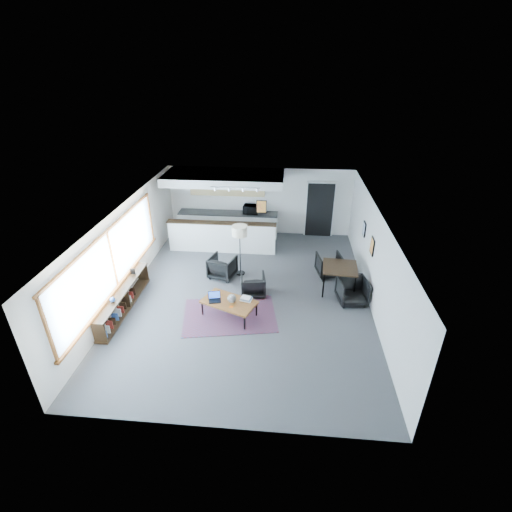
# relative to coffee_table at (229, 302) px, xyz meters

# --- Properties ---
(room) EXTENTS (7.02, 9.02, 2.62)m
(room) POSITION_rel_coffee_table_xyz_m (0.36, 1.04, 0.87)
(room) COLOR #49494B
(room) RESTS_ON ground
(window) EXTENTS (0.10, 5.95, 1.66)m
(window) POSITION_rel_coffee_table_xyz_m (-3.10, 0.14, 1.03)
(window) COLOR #8CBFFF
(window) RESTS_ON room
(console) EXTENTS (0.35, 3.00, 0.80)m
(console) POSITION_rel_coffee_table_xyz_m (-2.94, -0.01, -0.10)
(console) COLOR black
(console) RESTS_ON floor
(kitchenette) EXTENTS (4.20, 1.96, 2.60)m
(kitchenette) POSITION_rel_coffee_table_xyz_m (-0.84, 4.75, 0.95)
(kitchenette) COLOR white
(kitchenette) RESTS_ON floor
(doorway) EXTENTS (1.10, 0.12, 2.15)m
(doorway) POSITION_rel_coffee_table_xyz_m (2.66, 5.46, 0.65)
(doorway) COLOR black
(doorway) RESTS_ON room
(track_light) EXTENTS (1.60, 0.07, 0.15)m
(track_light) POSITION_rel_coffee_table_xyz_m (-0.23, 3.24, 2.10)
(track_light) COLOR silver
(track_light) RESTS_ON room
(wall_art_lower) EXTENTS (0.03, 0.38, 0.48)m
(wall_art_lower) POSITION_rel_coffee_table_xyz_m (3.83, 1.44, 1.12)
(wall_art_lower) COLOR black
(wall_art_lower) RESTS_ON room
(wall_art_upper) EXTENTS (0.03, 0.34, 0.44)m
(wall_art_upper) POSITION_rel_coffee_table_xyz_m (3.83, 2.74, 1.07)
(wall_art_upper) COLOR black
(wall_art_upper) RESTS_ON room
(kilim_rug) EXTENTS (2.72, 2.09, 0.01)m
(kilim_rug) POSITION_rel_coffee_table_xyz_m (0.00, 0.00, -0.42)
(kilim_rug) COLOR #4F2A40
(kilim_rug) RESTS_ON floor
(coffee_table) EXTENTS (1.60, 1.25, 0.46)m
(coffee_table) POSITION_rel_coffee_table_xyz_m (0.00, 0.00, 0.00)
(coffee_table) COLOR brown
(coffee_table) RESTS_ON floor
(laptop) EXTENTS (0.37, 0.33, 0.23)m
(laptop) POSITION_rel_coffee_table_xyz_m (-0.39, 0.03, 0.10)
(laptop) COLOR black
(laptop) RESTS_ON coffee_table
(ceramic_pot) EXTENTS (0.23, 0.23, 0.23)m
(ceramic_pot) POSITION_rel_coffee_table_xyz_m (0.08, -0.03, 0.15)
(ceramic_pot) COLOR gray
(ceramic_pot) RESTS_ON coffee_table
(book_stack) EXTENTS (0.35, 0.30, 0.09)m
(book_stack) POSITION_rel_coffee_table_xyz_m (0.44, 0.10, 0.08)
(book_stack) COLOR silver
(book_stack) RESTS_ON coffee_table
(coaster) EXTENTS (0.11, 0.11, 0.01)m
(coaster) POSITION_rel_coffee_table_xyz_m (0.09, -0.25, 0.04)
(coaster) COLOR #E5590C
(coaster) RESTS_ON coffee_table
(armchair_left) EXTENTS (0.92, 0.89, 0.77)m
(armchair_left) POSITION_rel_coffee_table_xyz_m (-0.53, 2.00, -0.04)
(armchair_left) COLOR black
(armchair_left) RESTS_ON floor
(armchair_right) EXTENTS (0.79, 0.75, 0.71)m
(armchair_right) POSITION_rel_coffee_table_xyz_m (0.53, 1.08, -0.07)
(armchair_right) COLOR black
(armchair_right) RESTS_ON floor
(floor_lamp) EXTENTS (0.57, 0.57, 1.67)m
(floor_lamp) POSITION_rel_coffee_table_xyz_m (0.01, 2.24, 1.03)
(floor_lamp) COLOR black
(floor_lamp) RESTS_ON floor
(dining_table) EXTENTS (1.06, 1.06, 0.82)m
(dining_table) POSITION_rel_coffee_table_xyz_m (3.03, 1.50, 0.32)
(dining_table) COLOR black
(dining_table) RESTS_ON floor
(dining_chair_near) EXTENTS (0.75, 0.72, 0.68)m
(dining_chair_near) POSITION_rel_coffee_table_xyz_m (3.36, 0.95, -0.09)
(dining_chair_near) COLOR black
(dining_chair_near) RESTS_ON floor
(dining_chair_far) EXTENTS (0.74, 0.70, 0.65)m
(dining_chair_far) POSITION_rel_coffee_table_xyz_m (2.84, 2.46, -0.10)
(dining_chair_far) COLOR black
(dining_chair_far) RESTS_ON floor
(microwave) EXTENTS (0.61, 0.38, 0.39)m
(microwave) POSITION_rel_coffee_table_xyz_m (0.06, 5.19, 0.70)
(microwave) COLOR black
(microwave) RESTS_ON kitchenette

